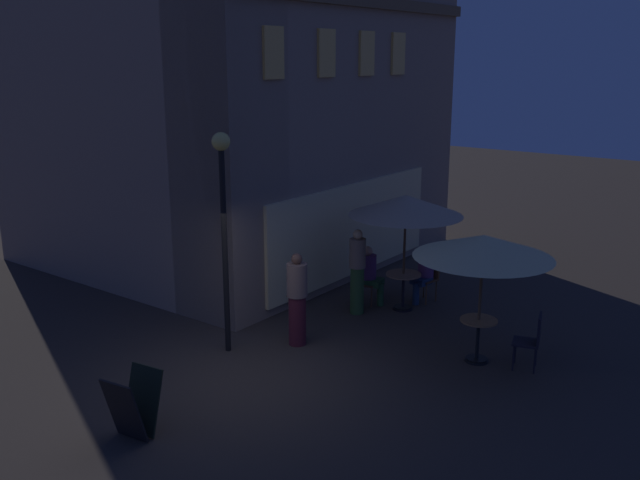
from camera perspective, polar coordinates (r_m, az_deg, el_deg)
name	(u,v)px	position (r m, az deg, el deg)	size (l,w,h in m)	color
ground_plane	(239,381)	(11.50, -6.67, -11.40)	(60.00, 60.00, 0.00)	#382F29
cafe_building	(234,126)	(16.05, -7.03, 9.24)	(8.65, 8.31, 7.09)	gray
street_lamp_near_corner	(223,203)	(11.83, -7.92, 2.99)	(0.31, 0.31, 3.86)	black
menu_sandwich_board	(134,405)	(10.03, -14.98, -12.92)	(0.72, 0.63, 0.92)	black
cafe_table_0	(403,284)	(14.39, 6.82, -3.55)	(0.72, 0.72, 0.77)	black
cafe_table_1	(478,333)	(12.22, 12.79, -7.43)	(0.63, 0.63, 0.76)	black
patio_umbrella_0	(406,206)	(13.97, 7.02, 2.80)	(2.29, 2.29, 2.40)	black
patio_umbrella_1	(483,247)	(11.74, 13.20, -0.53)	(2.32, 2.32, 2.23)	black
cafe_chair_0	(363,278)	(14.70, 3.54, -3.10)	(0.49, 0.49, 0.94)	#553423
cafe_chair_1	(428,274)	(14.99, 8.85, -2.77)	(0.48, 0.48, 0.97)	brown
cafe_chair_2	(532,337)	(12.12, 16.97, -7.59)	(0.53, 0.53, 0.97)	black
patron_seated_0	(370,272)	(14.60, 4.08, -2.59)	(0.43, 0.55, 1.25)	#264D2C
patron_seated_1	(424,271)	(14.84, 8.51, -2.48)	(0.53, 0.39, 1.23)	navy
patron_standing_2	(297,299)	(12.49, -1.88, -4.87)	(0.37, 0.37, 1.71)	#4F1A25
patron_standing_3	(357,271)	(14.00, 3.07, -2.58)	(0.33, 0.33, 1.75)	#2F5029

